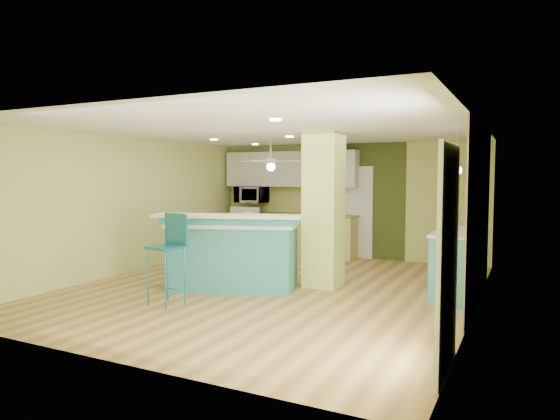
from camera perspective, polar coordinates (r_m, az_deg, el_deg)
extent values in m
cube|color=olive|center=(8.08, -0.71, -8.98)|extent=(6.00, 7.00, 0.01)
cube|color=white|center=(7.90, -0.72, 9.05)|extent=(6.00, 7.00, 0.01)
cube|color=#C5C96B|center=(11.12, 7.61, 1.08)|extent=(6.00, 0.01, 2.50)
cube|color=#C5C96B|center=(5.05, -19.29, -2.58)|extent=(6.00, 0.01, 2.50)
cube|color=#C5C96B|center=(9.65, -16.78, 0.50)|extent=(0.01, 7.00, 2.50)
cube|color=#C5C96B|center=(7.04, 21.56, -0.84)|extent=(0.01, 7.00, 2.50)
cube|color=#876D4D|center=(7.64, 21.84, -0.49)|extent=(0.02, 3.40, 2.50)
cube|color=#3D481D|center=(11.04, 8.56, 1.05)|extent=(2.20, 0.02, 2.50)
cube|color=silver|center=(11.03, 8.50, -0.25)|extent=(0.82, 0.05, 2.00)
cube|color=silver|center=(4.80, 18.64, -5.32)|extent=(0.04, 1.08, 2.10)
cube|color=#C7DB65|center=(8.08, 5.02, 0.01)|extent=(0.55, 0.55, 2.50)
cube|color=#C9C169|center=(11.40, 0.87, -2.85)|extent=(3.20, 0.60, 0.90)
cube|color=olive|center=(11.35, 0.87, -0.49)|extent=(3.25, 0.63, 0.04)
cube|color=silver|center=(11.84, -3.28, -2.60)|extent=(0.76, 0.64, 0.90)
cube|color=black|center=(11.56, -4.10, -2.91)|extent=(0.59, 0.02, 0.50)
cube|color=silver|center=(11.53, -4.03, -0.09)|extent=(0.76, 0.06, 0.18)
cube|color=silver|center=(11.43, 1.14, 4.70)|extent=(3.20, 0.34, 0.80)
imported|color=white|center=(11.77, -3.30, 1.76)|extent=(0.70, 0.48, 0.39)
cylinder|color=silver|center=(10.17, -1.06, 6.76)|extent=(0.03, 0.03, 0.40)
cylinder|color=silver|center=(10.16, -1.05, 5.64)|extent=(0.24, 0.24, 0.10)
sphere|color=white|center=(10.16, -1.05, 4.96)|extent=(0.18, 0.18, 0.18)
cylinder|color=silver|center=(7.81, 19.62, 6.56)|extent=(0.01, 0.01, 0.62)
sphere|color=white|center=(7.80, 19.57, 4.29)|extent=(0.14, 0.14, 0.14)
cube|color=brown|center=(7.83, 21.85, 1.81)|extent=(0.03, 0.90, 0.70)
cube|color=teal|center=(8.06, -5.19, -5.36)|extent=(2.09, 1.46, 1.00)
cube|color=silver|center=(7.99, -5.22, -1.62)|extent=(2.23, 1.60, 0.06)
cube|color=teal|center=(7.55, -6.07, -1.19)|extent=(2.09, 0.78, 0.14)
cube|color=silver|center=(7.54, -6.08, -0.68)|extent=(2.32, 1.12, 0.04)
cylinder|color=#1C6880|center=(7.18, -14.86, -7.47)|extent=(0.03, 0.03, 0.80)
cylinder|color=#1C6880|center=(6.92, -12.95, -7.87)|extent=(0.03, 0.03, 0.80)
cylinder|color=#1C6880|center=(7.41, -12.75, -7.08)|extent=(0.03, 0.03, 0.80)
cylinder|color=#1C6880|center=(7.15, -10.82, -7.45)|extent=(0.03, 0.03, 0.80)
cube|color=#1C6880|center=(7.09, -12.90, -4.17)|extent=(0.48, 0.48, 0.03)
cube|color=#1C6880|center=(7.19, -11.81, -2.13)|extent=(0.42, 0.10, 0.44)
cube|color=teal|center=(7.91, 19.69, -5.96)|extent=(0.61, 1.47, 0.95)
cube|color=white|center=(7.84, 19.78, -2.39)|extent=(0.65, 1.54, 0.04)
imported|color=#3A2817|center=(11.10, 3.52, -0.30)|extent=(0.38, 0.38, 0.08)
cylinder|color=yellow|center=(7.79, -3.65, -0.92)|extent=(0.13, 0.13, 0.17)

